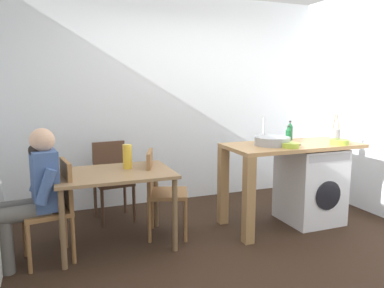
# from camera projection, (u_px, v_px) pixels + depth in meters

# --- Properties ---
(ground_plane) EXTENTS (5.46, 5.46, 0.00)m
(ground_plane) POSITION_uv_depth(u_px,v_px,m) (229.00, 250.00, 3.57)
(ground_plane) COLOR black
(wall_back) EXTENTS (4.60, 0.10, 2.70)m
(wall_back) POSITION_uv_depth(u_px,v_px,m) (172.00, 101.00, 4.97)
(wall_back) COLOR silver
(wall_back) RESTS_ON ground_plane
(dining_table) EXTENTS (1.10, 0.76, 0.74)m
(dining_table) POSITION_uv_depth(u_px,v_px,m) (115.00, 182.00, 3.59)
(dining_table) COLOR olive
(dining_table) RESTS_ON ground_plane
(chair_person_seat) EXTENTS (0.45, 0.45, 0.90)m
(chair_person_seat) POSITION_uv_depth(u_px,v_px,m) (55.00, 205.00, 3.34)
(chair_person_seat) COLOR olive
(chair_person_seat) RESTS_ON ground_plane
(chair_opposite) EXTENTS (0.51, 0.51, 0.90)m
(chair_opposite) POSITION_uv_depth(u_px,v_px,m) (161.00, 188.00, 3.85)
(chair_opposite) COLOR olive
(chair_opposite) RESTS_ON ground_plane
(chair_spare_by_wall) EXTENTS (0.44, 0.44, 0.90)m
(chair_spare_by_wall) POSITION_uv_depth(u_px,v_px,m) (112.00, 176.00, 4.36)
(chair_spare_by_wall) COLOR #4C3323
(chair_spare_by_wall) RESTS_ON ground_plane
(seated_person) EXTENTS (0.53, 0.53, 1.20)m
(seated_person) POSITION_uv_depth(u_px,v_px,m) (35.00, 189.00, 3.23)
(seated_person) COLOR #595651
(seated_person) RESTS_ON ground_plane
(kitchen_counter) EXTENTS (1.50, 0.68, 0.92)m
(kitchen_counter) POSITION_uv_depth(u_px,v_px,m) (276.00, 159.00, 4.06)
(kitchen_counter) COLOR tan
(kitchen_counter) RESTS_ON ground_plane
(washing_machine) EXTENTS (0.60, 0.61, 0.86)m
(washing_machine) POSITION_uv_depth(u_px,v_px,m) (310.00, 185.00, 4.28)
(washing_machine) COLOR silver
(washing_machine) RESTS_ON ground_plane
(sink_basin) EXTENTS (0.38, 0.38, 0.09)m
(sink_basin) POSITION_uv_depth(u_px,v_px,m) (272.00, 141.00, 4.01)
(sink_basin) COLOR #9EA0A5
(sink_basin) RESTS_ON kitchen_counter
(tap) EXTENTS (0.02, 0.02, 0.28)m
(tap) POSITION_uv_depth(u_px,v_px,m) (264.00, 130.00, 4.16)
(tap) COLOR #B2B2B7
(tap) RESTS_ON kitchen_counter
(bottle_tall_green) EXTENTS (0.07, 0.07, 0.19)m
(bottle_tall_green) POSITION_uv_depth(u_px,v_px,m) (289.00, 135.00, 4.18)
(bottle_tall_green) COLOR #19592D
(bottle_tall_green) RESTS_ON kitchen_counter
(bottle_squat_brown) EXTENTS (0.06, 0.06, 0.23)m
(bottle_squat_brown) POSITION_uv_depth(u_px,v_px,m) (290.00, 131.00, 4.36)
(bottle_squat_brown) COLOR #19592D
(bottle_squat_brown) RESTS_ON kitchen_counter
(mixing_bowl) EXTENTS (0.19, 0.19, 0.05)m
(mixing_bowl) POSITION_uv_depth(u_px,v_px,m) (290.00, 145.00, 3.86)
(mixing_bowl) COLOR #A8C63D
(mixing_bowl) RESTS_ON kitchen_counter
(utensil_crock) EXTENTS (0.11, 0.11, 0.30)m
(utensil_crock) POSITION_uv_depth(u_px,v_px,m) (335.00, 134.00, 4.37)
(utensil_crock) COLOR gray
(utensil_crock) RESTS_ON kitchen_counter
(colander) EXTENTS (0.20, 0.20, 0.06)m
(colander) POSITION_uv_depth(u_px,v_px,m) (340.00, 142.00, 4.06)
(colander) COLOR #A8C63D
(colander) RESTS_ON kitchen_counter
(vase) EXTENTS (0.09, 0.09, 0.24)m
(vase) POSITION_uv_depth(u_px,v_px,m) (127.00, 157.00, 3.70)
(vase) COLOR gold
(vase) RESTS_ON dining_table
(scissors) EXTENTS (0.15, 0.06, 0.01)m
(scissors) POSITION_uv_depth(u_px,v_px,m) (294.00, 145.00, 4.00)
(scissors) COLOR #B2B2B7
(scissors) RESTS_ON kitchen_counter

